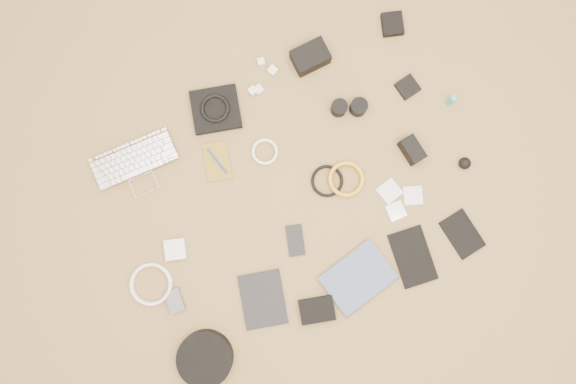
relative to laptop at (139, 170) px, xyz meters
name	(u,v)px	position (x,y,z in m)	size (l,w,h in m)	color
room_shell	(304,151)	(0.49, -0.37, 1.24)	(4.04, 4.04, 2.58)	olive
laptop	(139,170)	(0.00, 0.00, 0.00)	(0.32, 0.23, 0.03)	#BDBCC1
headphone_pouch	(216,110)	(0.37, 0.08, 0.00)	(0.18, 0.17, 0.03)	black
headphones	(215,108)	(0.37, 0.08, 0.03)	(0.11, 0.11, 0.01)	black
charger_a	(253,91)	(0.53, 0.08, 0.00)	(0.03, 0.03, 0.03)	silver
charger_b	(273,71)	(0.63, 0.12, 0.00)	(0.03, 0.03, 0.03)	silver
charger_c	(261,62)	(0.61, 0.17, 0.00)	(0.03, 0.03, 0.03)	silver
charger_d	(259,90)	(0.55, 0.07, 0.00)	(0.03, 0.03, 0.03)	silver
dslr_camera	(310,57)	(0.78, 0.09, 0.03)	(0.14, 0.09, 0.08)	black
lens_pouch	(392,24)	(1.14, 0.07, 0.00)	(0.08, 0.09, 0.03)	black
notebook_olive	(217,161)	(0.28, -0.10, -0.01)	(0.10, 0.15, 0.01)	olive
pen_blue	(217,161)	(0.28, -0.10, 0.00)	(0.01, 0.01, 0.12)	#122D99
cable_white_a	(265,152)	(0.46, -0.15, -0.01)	(0.10, 0.10, 0.01)	white
lens_a	(339,108)	(0.79, -0.13, 0.02)	(0.06, 0.06, 0.07)	black
lens_b	(358,107)	(0.86, -0.16, 0.02)	(0.07, 0.07, 0.06)	black
card_reader	(408,87)	(1.07, -0.18, 0.00)	(0.08, 0.08, 0.02)	black
power_brick	(175,249)	(-0.01, -0.34, 0.00)	(0.08, 0.08, 0.03)	silver
cable_white_b	(152,284)	(-0.15, -0.41, -0.01)	(0.16, 0.16, 0.01)	white
cable_black	(327,181)	(0.63, -0.36, -0.01)	(0.12, 0.12, 0.01)	black
cable_yellow	(346,179)	(0.69, -0.39, 0.00)	(0.14, 0.14, 0.02)	gold
flash	(412,150)	(0.97, -0.40, 0.03)	(0.06, 0.10, 0.08)	black
lens_cleaner	(451,100)	(1.19, -0.30, 0.03)	(0.02, 0.02, 0.08)	#1BB2A5
battery_charger	(175,301)	(-0.09, -0.51, 0.00)	(0.06, 0.09, 0.02)	#525256
tablet	(263,299)	(0.21, -0.65, -0.01)	(0.16, 0.21, 0.01)	black
phone	(295,240)	(0.42, -0.51, -0.01)	(0.06, 0.12, 0.01)	black
filter_case_left	(396,211)	(0.81, -0.58, -0.01)	(0.07, 0.07, 0.01)	silver
filter_case_mid	(389,191)	(0.82, -0.51, -0.01)	(0.08, 0.08, 0.01)	silver
filter_case_right	(413,195)	(0.90, -0.56, -0.01)	(0.07, 0.07, 0.01)	silver
air_blower	(465,163)	(1.13, -0.54, 0.01)	(0.05, 0.05, 0.05)	black
headphone_case	(205,358)	(-0.08, -0.75, 0.02)	(0.21, 0.21, 0.06)	black
drive_case	(317,310)	(0.37, -0.78, 0.00)	(0.13, 0.09, 0.03)	black
paperback	(373,298)	(0.58, -0.84, 0.00)	(0.19, 0.25, 0.02)	#445373
notebook_black_a	(413,257)	(0.79, -0.77, -0.01)	(0.13, 0.21, 0.02)	black
notebook_black_b	(462,234)	(1.00, -0.78, -0.01)	(0.11, 0.16, 0.01)	black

